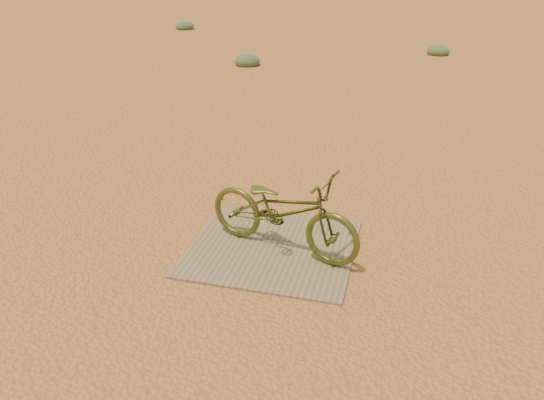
# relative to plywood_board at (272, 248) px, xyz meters

# --- Properties ---
(ground) EXTENTS (120.00, 120.00, 0.00)m
(ground) POSITION_rel_plywood_board_xyz_m (0.49, 0.12, -0.01)
(ground) COLOR #CA7545
(ground) RESTS_ON ground
(plywood_board) EXTENTS (1.44, 1.34, 0.02)m
(plywood_board) POSITION_rel_plywood_board_xyz_m (0.00, 0.00, 0.00)
(plywood_board) COLOR #816E53
(plywood_board) RESTS_ON ground
(bicycle) EXTENTS (1.52, 0.88, 0.76)m
(bicycle) POSITION_rel_plywood_board_xyz_m (0.10, -0.01, 0.39)
(bicycle) COLOR #48521F
(bicycle) RESTS_ON plywood_board
(kale_a) EXTENTS (0.57, 0.57, 0.31)m
(kale_a) POSITION_rel_plywood_board_xyz_m (-2.58, 7.64, -0.01)
(kale_a) COLOR #4D6A47
(kale_a) RESTS_ON ground
(kale_b) EXTENTS (0.54, 0.54, 0.30)m
(kale_b) POSITION_rel_plywood_board_xyz_m (1.61, 10.05, -0.01)
(kale_b) COLOR #4D6A47
(kale_b) RESTS_ON ground
(kale_c) EXTENTS (0.59, 0.59, 0.32)m
(kale_c) POSITION_rel_plywood_board_xyz_m (-6.19, 12.54, -0.01)
(kale_c) COLOR #4D6A47
(kale_c) RESTS_ON ground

